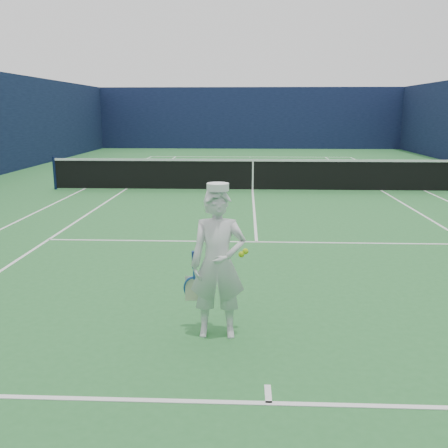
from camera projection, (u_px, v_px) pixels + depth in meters
The scene contains 5 objects.
ground at pixel (253, 191), 15.93m from camera, with size 80.00×80.00×0.00m, color #2A6F33.
court_markings at pixel (253, 191), 15.93m from camera, with size 11.03×23.83×0.01m.
windscreen_fence at pixel (253, 127), 15.49m from camera, with size 20.12×36.12×4.00m.
tennis_net at pixel (253, 173), 15.81m from camera, with size 12.88×0.09×1.07m.
tennis_player at pixel (218, 263), 5.51m from camera, with size 0.77×0.46×1.74m.
Camera 1 is at (-0.22, -15.79, 2.50)m, focal length 40.00 mm.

